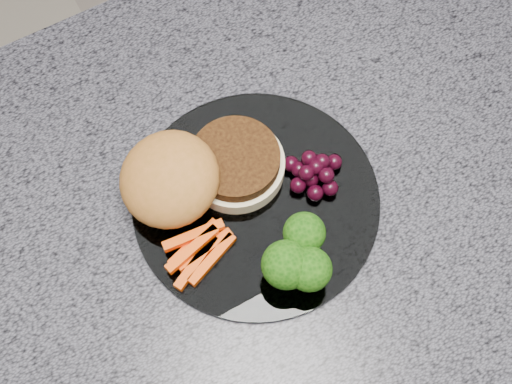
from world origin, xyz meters
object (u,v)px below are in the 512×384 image
Objects in this scene: island_cabinet at (276,290)px; grape_bunch at (314,172)px; burger at (194,175)px; plate at (256,201)px.

grape_bunch reaches higher than island_cabinet.
burger reaches higher than grape_bunch.
island_cabinet is at bearing -26.85° from burger.
plate reaches higher than island_cabinet.
island_cabinet is 6.30× the size of burger.
plate is at bearing -54.14° from burger.
burger is (-0.09, 0.03, 0.50)m from island_cabinet.
grape_bunch is at bearing -6.60° from plate.
island_cabinet is 0.49m from grape_bunch.
plate is at bearing 173.40° from grape_bunch.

